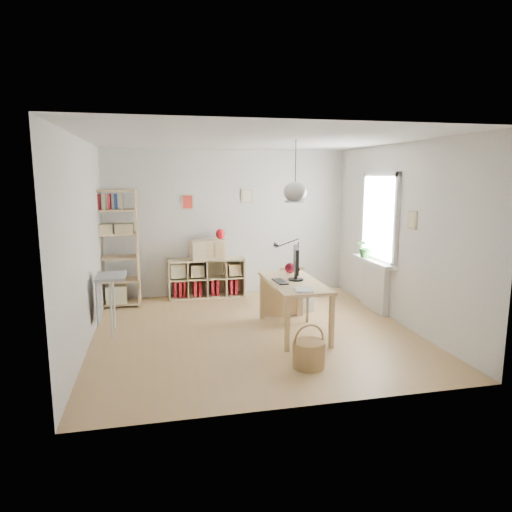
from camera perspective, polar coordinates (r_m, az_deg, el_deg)
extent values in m
plane|color=#A78153|center=(6.69, -0.29, -9.37)|extent=(4.50, 4.50, 0.00)
plane|color=white|center=(8.57, -3.47, 4.14)|extent=(4.50, 0.00, 4.50)
plane|color=white|center=(4.23, 6.13, -1.84)|extent=(4.50, 0.00, 4.50)
plane|color=white|center=(6.30, -20.74, 1.44)|extent=(0.00, 4.50, 4.50)
plane|color=white|center=(7.18, 17.55, 2.59)|extent=(0.00, 4.50, 4.50)
plane|color=silver|center=(6.33, -0.31, 14.37)|extent=(4.50, 4.50, 0.00)
cylinder|color=black|center=(6.31, 4.97, 11.26)|extent=(0.01, 0.01, 0.68)
ellipsoid|color=silver|center=(6.31, 4.92, 7.99)|extent=(0.32, 0.32, 0.27)
cube|color=white|center=(7.68, 15.30, 4.64)|extent=(0.03, 1.00, 1.30)
cube|color=white|center=(7.20, 17.12, 4.23)|extent=(0.06, 0.08, 1.46)
cube|color=white|center=(8.15, 13.39, 5.01)|extent=(0.06, 0.08, 1.46)
cube|color=white|center=(7.64, 15.37, 9.80)|extent=(0.06, 1.16, 0.08)
cube|color=white|center=(7.76, 14.91, -0.43)|extent=(0.06, 1.16, 0.08)
cube|color=silver|center=(7.84, 14.63, -3.75)|extent=(0.10, 0.80, 0.80)
cube|color=white|center=(7.73, 14.44, -0.67)|extent=(0.22, 1.20, 0.06)
cube|color=tan|center=(6.48, 4.76, -3.31)|extent=(0.70, 1.50, 0.04)
cube|color=tan|center=(5.85, 3.91, -8.57)|extent=(0.06, 0.06, 0.71)
cube|color=tan|center=(7.15, 0.75, -5.11)|extent=(0.06, 0.06, 0.71)
cube|color=tan|center=(6.04, 9.43, -8.09)|extent=(0.06, 0.06, 0.71)
cube|color=tan|center=(7.30, 5.35, -4.83)|extent=(0.06, 0.06, 0.71)
cube|color=beige|center=(8.54, -6.15, -5.02)|extent=(1.40, 0.38, 0.03)
cube|color=beige|center=(8.39, -6.24, -0.47)|extent=(1.40, 0.38, 0.03)
cube|color=beige|center=(8.42, -10.84, -2.95)|extent=(0.03, 0.38, 0.72)
cube|color=beige|center=(8.56, -1.63, -2.56)|extent=(0.03, 0.38, 0.72)
cube|color=beige|center=(8.64, -6.32, -2.51)|extent=(1.40, 0.02, 0.72)
cube|color=maroon|center=(8.48, -10.09, -4.01)|extent=(0.06, 0.26, 0.30)
cube|color=maroon|center=(8.48, -9.48, -3.99)|extent=(0.05, 0.26, 0.30)
cube|color=maroon|center=(8.49, -8.94, -3.97)|extent=(0.05, 0.26, 0.30)
cube|color=maroon|center=(8.50, -7.66, -3.91)|extent=(0.05, 0.26, 0.30)
cube|color=maroon|center=(8.51, -7.06, -3.89)|extent=(0.05, 0.26, 0.30)
cube|color=maroon|center=(8.53, -5.52, -3.82)|extent=(0.06, 0.26, 0.30)
cube|color=maroon|center=(8.54, -4.92, -3.79)|extent=(0.06, 0.26, 0.30)
cube|color=maroon|center=(8.58, -3.19, -3.71)|extent=(0.06, 0.26, 0.30)
cube|color=maroon|center=(8.59, -2.60, -3.68)|extent=(0.05, 0.26, 0.30)
cube|color=tan|center=(8.13, -19.94, 0.77)|extent=(0.04, 0.38, 2.00)
cube|color=tan|center=(8.07, -14.59, 0.98)|extent=(0.04, 0.38, 2.00)
cube|color=tan|center=(8.29, -16.94, -5.62)|extent=(0.76, 0.38, 0.03)
cube|color=tan|center=(8.19, -17.08, -2.93)|extent=(0.76, 0.38, 0.03)
cube|color=tan|center=(8.12, -17.22, -0.17)|extent=(0.76, 0.38, 0.03)
cube|color=tan|center=(8.06, -17.37, 2.63)|extent=(0.76, 0.38, 0.03)
cube|color=tan|center=(8.02, -17.51, 5.46)|extent=(0.76, 0.38, 0.03)
cube|color=tan|center=(8.01, -17.64, 7.82)|extent=(0.76, 0.38, 0.03)
cube|color=#2A4C9C|center=(8.04, -19.56, 6.40)|extent=(0.04, 0.18, 0.26)
cube|color=maroon|center=(8.03, -19.00, 6.43)|extent=(0.04, 0.18, 0.26)
cube|color=beige|center=(8.02, -18.42, 6.46)|extent=(0.04, 0.18, 0.26)
cube|color=maroon|center=(8.02, -17.85, 6.48)|extent=(0.04, 0.18, 0.26)
cube|color=#2A4C9C|center=(8.01, -17.14, 6.52)|extent=(0.04, 0.18, 0.26)
cube|color=beige|center=(8.00, -16.42, 6.55)|extent=(0.04, 0.18, 0.26)
cube|color=gray|center=(6.70, -17.68, -2.44)|extent=(0.40, 0.55, 0.04)
cylinder|color=silver|center=(6.58, -17.66, -6.41)|extent=(0.03, 0.03, 0.82)
cylinder|color=silver|center=(7.01, -17.35, -5.42)|extent=(0.03, 0.03, 0.82)
cube|color=gray|center=(6.79, -19.05, -5.21)|extent=(0.02, 0.50, 0.62)
cube|color=gray|center=(7.11, 4.82, -4.70)|extent=(0.41, 0.41, 0.06)
cube|color=tan|center=(6.98, 3.78, -6.88)|extent=(0.03, 0.03, 0.39)
cube|color=tan|center=(7.29, 3.19, -6.13)|extent=(0.03, 0.03, 0.39)
cube|color=tan|center=(7.06, 6.45, -6.73)|extent=(0.03, 0.03, 0.39)
cube|color=tan|center=(7.37, 5.75, -6.00)|extent=(0.03, 0.03, 0.39)
cube|color=tan|center=(7.23, 4.50, -2.79)|extent=(0.39, 0.05, 0.35)
cylinder|color=#996D45|center=(5.49, 6.62, -12.11)|extent=(0.38, 0.38, 0.31)
torus|color=#996D45|center=(5.42, 6.65, -10.37)|extent=(0.38, 0.08, 0.38)
cube|color=silver|center=(7.64, 4.91, -6.85)|extent=(0.61, 0.52, 0.02)
cube|color=silver|center=(7.46, 3.42, -6.26)|extent=(0.14, 0.34, 0.27)
cube|color=silver|center=(7.76, 6.36, -5.67)|extent=(0.14, 0.34, 0.27)
cube|color=silver|center=(7.48, 5.73, -6.25)|extent=(0.48, 0.20, 0.27)
cube|color=silver|center=(7.73, 4.14, -5.68)|extent=(0.48, 0.20, 0.27)
cube|color=silver|center=(7.79, 3.49, -3.68)|extent=(0.54, 0.34, 0.33)
sphere|color=#C6CE16|center=(7.48, 4.44, -5.75)|extent=(0.12, 0.12, 0.12)
sphere|color=#1C89CA|center=(7.68, 5.24, -5.34)|extent=(0.12, 0.12, 0.12)
sphere|color=#D3601A|center=(7.57, 4.91, -5.56)|extent=(0.12, 0.12, 0.12)
sphere|color=green|center=(7.62, 6.10, -5.46)|extent=(0.12, 0.12, 0.12)
cylinder|color=black|center=(6.53, 5.00, -2.94)|extent=(0.22, 0.22, 0.02)
cylinder|color=black|center=(6.51, 5.01, -2.43)|extent=(0.05, 0.05, 0.10)
cube|color=black|center=(6.47, 5.04, -0.46)|extent=(0.18, 0.54, 0.36)
cube|color=black|center=(6.39, 3.03, -3.20)|extent=(0.16, 0.37, 0.02)
cylinder|color=black|center=(7.17, 5.25, -1.68)|extent=(0.06, 0.06, 0.04)
cylinder|color=black|center=(7.13, 5.28, 0.02)|extent=(0.02, 0.02, 0.43)
cone|color=black|center=(6.91, 2.64, 1.36)|extent=(0.11, 0.08, 0.10)
sphere|color=#4C0A12|center=(6.98, 4.26, -1.51)|extent=(0.16, 0.16, 0.16)
cube|color=white|center=(5.93, 5.98, -4.23)|extent=(0.27, 0.31, 0.03)
cube|color=beige|center=(8.36, -6.05, 0.84)|extent=(0.65, 0.36, 0.35)
ellipsoid|color=#9F0D14|center=(8.36, -4.48, 2.75)|extent=(0.16, 0.16, 0.20)
imported|color=#286C2A|center=(7.90, 13.58, 1.13)|extent=(0.37, 0.34, 0.36)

